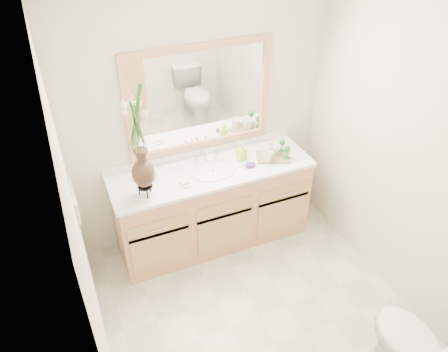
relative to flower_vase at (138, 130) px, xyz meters
name	(u,v)px	position (x,y,z in m)	size (l,w,h in m)	color
floor	(259,316)	(0.64, -0.89, -1.44)	(2.60, 2.60, 0.00)	beige
ceiling	(282,20)	(0.64, -0.89, 0.96)	(2.40, 2.60, 0.02)	white
wall_back	(200,119)	(0.64, 0.41, -0.24)	(2.40, 0.02, 2.40)	white
wall_left	(85,255)	(-0.56, -0.89, -0.24)	(0.02, 2.60, 2.40)	white
wall_right	(408,164)	(1.84, -0.89, -0.24)	(0.02, 2.60, 2.40)	white
vanity	(213,207)	(0.64, 0.12, -1.04)	(1.80, 0.55, 0.80)	tan
counter	(212,171)	(0.64, 0.12, -0.63)	(1.84, 0.57, 0.03)	white
sink	(213,176)	(0.64, 0.11, -0.67)	(0.38, 0.34, 0.23)	white
mirror	(200,99)	(0.64, 0.39, -0.04)	(1.32, 0.04, 0.97)	white
switch_plate	(76,206)	(-0.55, -0.13, -0.46)	(0.02, 0.12, 0.12)	white
flower_vase	(138,130)	(0.00, 0.00, 0.00)	(0.22, 0.22, 0.90)	black
tumbler	(154,174)	(0.13, 0.20, -0.57)	(0.07, 0.07, 0.09)	#ECE6CD
soap_dish	(185,184)	(0.34, 0.01, -0.60)	(0.11, 0.11, 0.04)	#ECE6CD
soap_bottle	(242,152)	(0.95, 0.18, -0.54)	(0.07, 0.07, 0.15)	#9CE836
purple_dish	(250,165)	(0.97, 0.04, -0.59)	(0.10, 0.08, 0.04)	#542879
tray	(273,157)	(1.23, 0.08, -0.61)	(0.31, 0.21, 0.02)	brown
mug_left	(267,156)	(1.14, 0.04, -0.55)	(0.10, 0.09, 0.10)	#ECE6CD
mug_right	(273,149)	(1.24, 0.11, -0.54)	(0.11, 0.10, 0.11)	#ECE6CD
goblet_front	(287,150)	(1.33, 0.01, -0.51)	(0.06, 0.06, 0.13)	#22682D
goblet_back	(282,143)	(1.35, 0.14, -0.51)	(0.06, 0.06, 0.13)	#22682D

